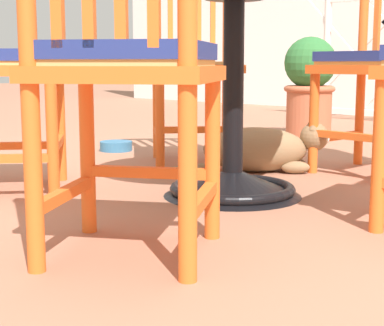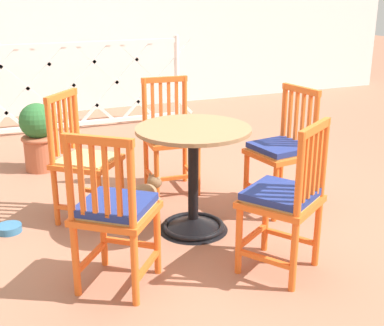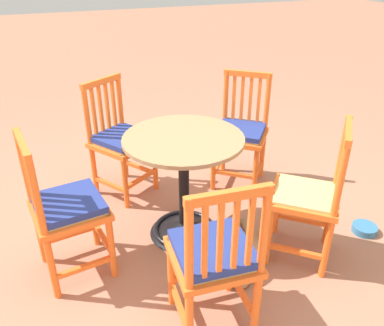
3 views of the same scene
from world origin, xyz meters
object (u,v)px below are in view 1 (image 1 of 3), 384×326
(orange_chair_at_corner, at_px, (377,66))
(tabby_cat, at_px, (264,150))
(pet_water_bowl, at_px, (116,146))
(terracotta_planter, at_px, (310,84))
(orange_chair_near_fence, at_px, (194,68))
(cafe_table, at_px, (233,114))
(orange_chair_tucked_in, at_px, (127,67))

(orange_chair_at_corner, height_order, tabby_cat, orange_chair_at_corner)
(orange_chair_at_corner, xyz_separation_m, pet_water_bowl, (-1.31, -0.31, -0.42))
(tabby_cat, xyz_separation_m, pet_water_bowl, (-0.96, -0.01, -0.07))
(terracotta_planter, distance_m, pet_water_bowl, 1.34)
(orange_chair_near_fence, distance_m, pet_water_bowl, 0.68)
(orange_chair_near_fence, xyz_separation_m, tabby_cat, (0.41, -0.01, -0.34))
(orange_chair_near_fence, distance_m, orange_chair_at_corner, 0.81)
(cafe_table, xyz_separation_m, terracotta_planter, (-0.78, 1.70, 0.04))
(tabby_cat, height_order, pet_water_bowl, tabby_cat)
(cafe_table, bearing_deg, terracotta_planter, 114.74)
(orange_chair_at_corner, relative_size, pet_water_bowl, 5.36)
(orange_chair_at_corner, relative_size, tabby_cat, 1.45)
(pet_water_bowl, bearing_deg, cafe_table, -21.48)
(orange_chair_tucked_in, xyz_separation_m, orange_chair_at_corner, (-0.13, 1.47, 0.00))
(orange_chair_near_fence, bearing_deg, terracotta_planter, 97.25)
(tabby_cat, height_order, terracotta_planter, terracotta_planter)
(cafe_table, bearing_deg, pet_water_bowl, 158.52)
(terracotta_planter, bearing_deg, orange_chair_at_corner, -45.44)
(cafe_table, distance_m, orange_chair_near_fence, 0.81)
(orange_chair_tucked_in, relative_size, tabby_cat, 1.45)
(orange_chair_at_corner, bearing_deg, orange_chair_tucked_in, -85.07)
(cafe_table, xyz_separation_m, tabby_cat, (-0.22, 0.47, -0.19))
(orange_chair_near_fence, relative_size, tabby_cat, 1.45)
(orange_chair_near_fence, xyz_separation_m, orange_chair_tucked_in, (0.89, -1.19, 0.01))
(cafe_table, distance_m, terracotta_planter, 1.88)
(cafe_table, height_order, terracotta_planter, cafe_table)
(orange_chair_near_fence, height_order, pet_water_bowl, orange_chair_near_fence)
(terracotta_planter, bearing_deg, pet_water_bowl, -107.46)
(cafe_table, xyz_separation_m, pet_water_bowl, (-1.17, 0.46, -0.26))
(orange_chair_tucked_in, xyz_separation_m, pet_water_bowl, (-1.43, 1.16, -0.42))
(orange_chair_tucked_in, xyz_separation_m, terracotta_planter, (-1.04, 2.40, -0.12))
(orange_chair_at_corner, height_order, terracotta_planter, orange_chair_at_corner)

